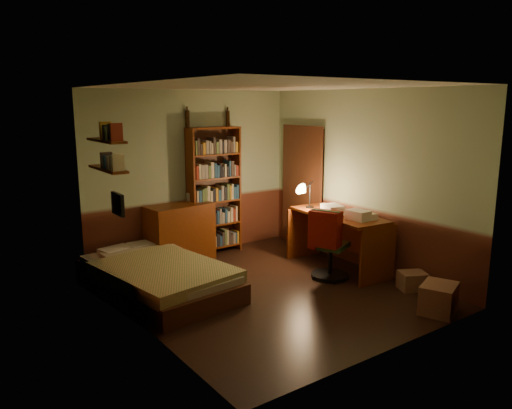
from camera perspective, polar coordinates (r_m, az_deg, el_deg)
floor at (r=6.63m, az=1.27°, el=-9.80°), size 3.50×4.00×0.02m
ceiling at (r=6.17m, az=1.39°, el=13.47°), size 3.50×4.00×0.02m
wall_back at (r=7.95m, az=-7.41°, el=3.49°), size 3.50×0.02×2.60m
wall_left at (r=5.42m, az=-13.74°, el=-0.53°), size 0.02×4.00×2.60m
wall_right at (r=7.44m, az=12.25°, el=2.77°), size 0.02×4.00×2.60m
wall_front at (r=4.85m, az=15.73°, el=-2.05°), size 3.50×0.02×2.60m
doorway at (r=8.38m, az=5.41°, el=1.87°), size 0.06×0.90×2.00m
door_trim at (r=8.36m, az=5.23°, el=1.85°), size 0.02×0.98×2.08m
bed at (r=6.62m, az=-11.27°, el=-6.87°), size 1.44×2.37×0.67m
dresser at (r=7.74m, az=-8.69°, el=-3.23°), size 1.04×0.59×0.89m
mini_stereo at (r=7.90m, az=-6.90°, el=0.90°), size 0.29×0.26×0.13m
bookshelf at (r=8.01m, az=-4.79°, el=1.55°), size 0.88×0.29×2.03m
bottle_left at (r=7.80m, az=-7.86°, el=9.67°), size 0.08×0.08×0.26m
bottle_right at (r=8.16m, az=-3.25°, el=9.79°), size 0.09×0.09×0.24m
desk at (r=7.39m, az=9.30°, el=-4.18°), size 0.78×1.61×0.83m
paper_stack at (r=7.25m, az=8.76°, el=-0.55°), size 0.32×0.38×0.13m
desk_lamp at (r=7.58m, az=6.19°, el=1.71°), size 0.18×0.18×0.56m
office_chair at (r=7.00m, az=8.52°, el=-4.80°), size 0.56×0.54×0.89m
red_jacket at (r=6.83m, az=6.20°, el=0.79°), size 0.31×0.45×0.48m
wall_shelf_lower at (r=6.43m, az=-16.57°, el=3.90°), size 0.20×0.90×0.03m
wall_shelf_upper at (r=6.39m, az=-16.75°, el=7.01°), size 0.20×0.90×0.03m
framed_picture at (r=5.99m, az=-15.52°, el=0.03°), size 0.04×0.32×0.26m
cardboard_box_a at (r=6.27m, az=20.14°, el=-10.05°), size 0.56×0.51×0.34m
cardboard_box_b at (r=6.91m, az=17.45°, el=-8.32°), size 0.42×0.39×0.24m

